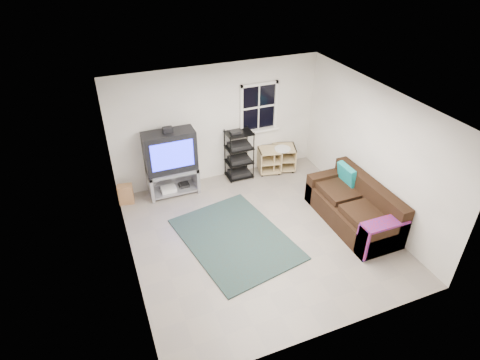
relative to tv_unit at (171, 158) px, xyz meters
name	(u,v)px	position (x,y,z in m)	size (l,w,h in m)	color
room	(259,110)	(2.09, 0.25, 0.63)	(4.60, 4.62, 4.60)	gray
tv_unit	(171,158)	(0.00, 0.00, 0.00)	(1.05, 0.53, 1.55)	gray
av_rack	(239,158)	(1.55, 0.05, -0.34)	(0.58, 0.42, 1.16)	black
side_table_left	(269,159)	(2.30, 0.06, -0.54)	(0.58, 0.58, 0.58)	tan
side_table_right	(283,156)	(2.65, 0.03, -0.51)	(0.66, 0.66, 0.61)	tan
sofa	(355,208)	(3.00, -2.31, -0.52)	(0.91, 2.05, 0.94)	black
shag_rug	(235,238)	(0.68, -1.94, -0.83)	(1.69, 2.32, 0.03)	#322316
paper_bag	(126,194)	(-1.01, -0.03, -0.64)	(0.30, 0.19, 0.43)	#966643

